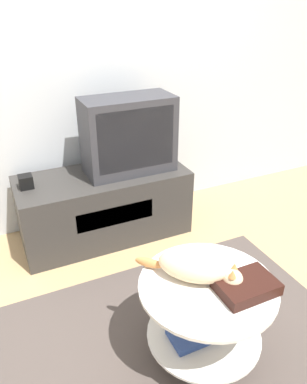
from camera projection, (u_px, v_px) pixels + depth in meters
ground_plane at (185, 349)px, 2.02m from camera, size 12.00×12.00×0.00m
wall_back at (84, 56)px, 2.68m from camera, size 8.00×0.05×2.60m
rug at (185, 348)px, 2.01m from camera, size 1.85×1.44×0.02m
tv_stand at (104, 205)px, 2.87m from camera, size 1.26×0.53×0.52m
tv at (129, 135)px, 2.69m from camera, size 0.65×0.32×0.55m
speaker at (26, 182)px, 2.55m from camera, size 0.09×0.09×0.09m
coffee_table at (205, 311)px, 1.83m from camera, size 0.66×0.66×0.47m
dvd_box at (246, 286)px, 1.70m from camera, size 0.27×0.19×0.06m
cat at (195, 268)px, 1.75m from camera, size 0.40×0.40×0.14m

